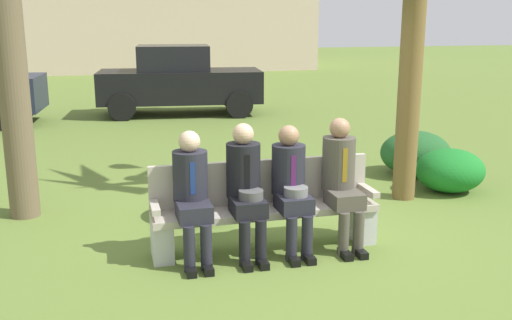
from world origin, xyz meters
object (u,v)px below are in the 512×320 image
Objects in this scene: seated_man_leftmost at (192,190)px; shrub_mid_lawn at (201,194)px; parked_car_far at (179,80)px; park_bench at (264,207)px; seated_man_centerright at (291,183)px; shrub_near_bench at (450,170)px; shrub_far_lawn at (415,153)px; seated_man_centerleft at (246,184)px; seated_man_rightmost at (341,176)px.

seated_man_leftmost reaches higher than shrub_mid_lawn.
park_bench is at bearing -91.69° from parked_car_far.
seated_man_centerright is 3.13m from shrub_near_bench.
seated_man_leftmost is 1.42× the size of shrub_mid_lawn.
shrub_near_bench is (2.75, 1.45, -0.42)m from seated_man_centerright.
shrub_near_bench is (2.99, 1.32, -0.14)m from park_bench.
seated_man_leftmost is 4.45m from shrub_far_lawn.
seated_man_centerleft is 0.47m from seated_man_centerright.
seated_man_rightmost reaches higher than shrub_near_bench.
park_bench is 0.57× the size of parked_car_far.
shrub_near_bench is 0.93m from shrub_far_lawn.
seated_man_centerleft is 3.55m from shrub_near_bench.
seated_man_leftmost is 0.99× the size of seated_man_centerright.
park_bench is 3.27m from shrub_near_bench.
park_bench is 2.58× the size of shrub_mid_lawn.
shrub_near_bench is at bearing 27.89° from seated_man_centerright.
seated_man_centerleft is at bearing -155.73° from shrub_near_bench.
seated_man_centerright reaches higher than park_bench.
seated_man_centerright is 1.50m from shrub_mid_lawn.
seated_man_centerleft is 1.24× the size of shrub_far_lawn.
seated_man_rightmost is 1.82m from shrub_mid_lawn.
park_bench is at bearing 150.33° from seated_man_centerright.
parked_car_far reaches higher than seated_man_leftmost.
seated_man_leftmost is 4.04m from shrub_near_bench.
seated_man_centerright is at bearing -139.00° from shrub_far_lawn.
seated_man_leftmost is 9.08m from parked_car_far.
parked_car_far is at bearing 112.26° from shrub_far_lawn.
parked_car_far is at bearing 109.77° from shrub_near_bench.
seated_man_centerleft is at bearing -143.45° from shrub_far_lawn.
seated_man_leftmost is at bearing -170.10° from park_bench.
seated_man_rightmost reaches higher than seated_man_centerright.
shrub_near_bench reaches higher than shrub_mid_lawn.
seated_man_rightmost is at bearing -146.79° from shrub_near_bench.
seated_man_rightmost reaches higher than shrub_far_lawn.
seated_man_leftmost is 1.34m from shrub_mid_lawn.
seated_man_leftmost is at bearing 179.90° from seated_man_centerleft.
shrub_mid_lawn is at bearing 113.68° from park_bench.
seated_man_centerright is at bearing -152.11° from shrub_near_bench.
seated_man_centerright is at bearing -29.67° from park_bench.
seated_man_centerright is 1.20× the size of shrub_far_lawn.
shrub_far_lawn is (2.74, 2.38, -0.38)m from seated_man_centerright.
shrub_mid_lawn is at bearing 77.45° from seated_man_leftmost.
seated_man_centerright is at bearing -178.85° from seated_man_rightmost.
park_bench is at bearing -66.32° from shrub_mid_lawn.
seated_man_centerright is 0.32× the size of parked_car_far.
park_bench is at bearing -156.22° from shrub_near_bench.
seated_man_rightmost is (1.54, 0.01, 0.03)m from seated_man_leftmost.
shrub_near_bench is 8.07m from parked_car_far.
shrub_mid_lawn is 3.65m from shrub_far_lawn.
seated_man_rightmost is at bearing 0.22° from seated_man_leftmost.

